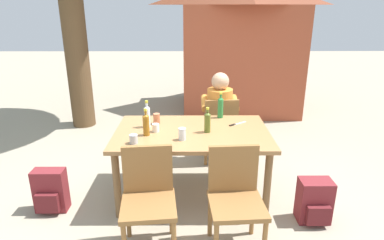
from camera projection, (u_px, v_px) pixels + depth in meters
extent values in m
plane|color=gray|center=(192.00, 193.00, 3.63)|extent=(24.00, 24.00, 0.00)
cube|color=#A37547|center=(192.00, 133.00, 3.40)|extent=(1.59, 1.02, 0.04)
cylinder|color=brown|center=(117.00, 185.00, 3.11)|extent=(0.07, 0.07, 0.69)
cylinder|color=brown|center=(267.00, 185.00, 3.12)|extent=(0.07, 0.07, 0.69)
cylinder|color=brown|center=(132.00, 148.00, 3.92)|extent=(0.07, 0.07, 0.69)
cylinder|color=brown|center=(251.00, 148.00, 3.93)|extent=(0.07, 0.07, 0.69)
cube|color=olive|center=(219.00, 128.00, 4.33)|extent=(0.47, 0.47, 0.04)
cube|color=olive|center=(222.00, 116.00, 4.07)|extent=(0.42, 0.07, 0.42)
cylinder|color=olive|center=(230.00, 138.00, 4.60)|extent=(0.04, 0.04, 0.41)
cylinder|color=olive|center=(203.00, 139.00, 4.57)|extent=(0.04, 0.04, 0.41)
cylinder|color=olive|center=(235.00, 149.00, 4.24)|extent=(0.04, 0.04, 0.41)
cylinder|color=olive|center=(206.00, 150.00, 4.22)|extent=(0.04, 0.04, 0.41)
cube|color=olive|center=(237.00, 205.00, 2.66)|extent=(0.47, 0.47, 0.04)
cube|color=olive|center=(233.00, 168.00, 2.77)|extent=(0.42, 0.07, 0.42)
cylinder|color=olive|center=(210.00, 216.00, 2.90)|extent=(0.04, 0.04, 0.41)
cylinder|color=olive|center=(252.00, 214.00, 2.92)|extent=(0.04, 0.04, 0.41)
cube|color=olive|center=(149.00, 206.00, 2.65)|extent=(0.48, 0.48, 0.04)
cube|color=olive|center=(148.00, 169.00, 2.76)|extent=(0.42, 0.08, 0.42)
cylinder|color=olive|center=(128.00, 217.00, 2.88)|extent=(0.04, 0.04, 0.41)
cylinder|color=olive|center=(171.00, 214.00, 2.92)|extent=(0.04, 0.04, 0.41)
cylinder|color=orange|center=(220.00, 109.00, 4.20)|extent=(0.32, 0.32, 0.52)
sphere|color=tan|center=(220.00, 81.00, 4.08)|extent=(0.22, 0.22, 0.22)
cylinder|color=#383847|center=(224.00, 123.00, 4.47)|extent=(0.14, 0.40, 0.14)
cylinder|color=#383847|center=(222.00, 133.00, 4.73)|extent=(0.11, 0.11, 0.45)
cylinder|color=orange|center=(235.00, 103.00, 4.17)|extent=(0.09, 0.31, 0.16)
cylinder|color=#383847|center=(211.00, 123.00, 4.47)|extent=(0.14, 0.40, 0.14)
cylinder|color=#383847|center=(210.00, 133.00, 4.73)|extent=(0.11, 0.11, 0.45)
cylinder|color=orange|center=(205.00, 103.00, 4.17)|extent=(0.09, 0.31, 0.16)
cylinder|color=#287A38|center=(220.00, 109.00, 3.77)|extent=(0.06, 0.06, 0.22)
cone|color=#287A38|center=(221.00, 98.00, 3.73)|extent=(0.06, 0.06, 0.03)
cylinder|color=#287A38|center=(221.00, 95.00, 3.72)|extent=(0.03, 0.03, 0.03)
cylinder|color=yellow|center=(221.00, 93.00, 3.71)|extent=(0.03, 0.03, 0.02)
cylinder|color=white|center=(147.00, 118.00, 3.47)|extent=(0.06, 0.06, 0.21)
cone|color=white|center=(147.00, 107.00, 3.43)|extent=(0.06, 0.06, 0.03)
cylinder|color=white|center=(147.00, 104.00, 3.42)|extent=(0.03, 0.03, 0.03)
cylinder|color=yellow|center=(146.00, 102.00, 3.42)|extent=(0.03, 0.03, 0.02)
cylinder|color=#566623|center=(207.00, 123.00, 3.33)|extent=(0.06, 0.06, 0.19)
cone|color=#566623|center=(208.00, 113.00, 3.30)|extent=(0.06, 0.06, 0.03)
cylinder|color=#566623|center=(208.00, 111.00, 3.29)|extent=(0.03, 0.03, 0.03)
cylinder|color=yellow|center=(208.00, 108.00, 3.28)|extent=(0.03, 0.03, 0.02)
cylinder|color=#996019|center=(146.00, 126.00, 3.25)|extent=(0.06, 0.06, 0.20)
cone|color=#996019|center=(146.00, 115.00, 3.22)|extent=(0.06, 0.06, 0.03)
cylinder|color=#996019|center=(145.00, 112.00, 3.21)|extent=(0.03, 0.03, 0.03)
cylinder|color=yellow|center=(145.00, 110.00, 3.20)|extent=(0.03, 0.03, 0.02)
cylinder|color=silver|center=(182.00, 134.00, 3.15)|extent=(0.07, 0.07, 0.12)
cylinder|color=white|center=(156.00, 128.00, 3.36)|extent=(0.07, 0.07, 0.08)
cylinder|color=#BC6B47|center=(157.00, 119.00, 3.58)|extent=(0.07, 0.07, 0.12)
cylinder|color=#B2B7BC|center=(134.00, 139.00, 3.08)|extent=(0.08, 0.08, 0.09)
cube|color=silver|center=(240.00, 123.00, 3.61)|extent=(0.16, 0.12, 0.01)
cube|color=black|center=(232.00, 125.00, 3.55)|extent=(0.08, 0.06, 0.01)
cube|color=maroon|center=(51.00, 190.00, 3.27)|extent=(0.31, 0.16, 0.44)
cube|color=maroon|center=(47.00, 203.00, 3.19)|extent=(0.22, 0.06, 0.19)
cube|color=maroon|center=(314.00, 200.00, 3.11)|extent=(0.30, 0.20, 0.42)
cube|color=maroon|center=(318.00, 216.00, 3.02)|extent=(0.21, 0.06, 0.19)
cylinder|color=brown|center=(75.00, 36.00, 5.24)|extent=(0.38, 0.38, 3.01)
cube|color=#9E472D|center=(239.00, 58.00, 6.38)|extent=(2.12, 1.74, 1.98)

